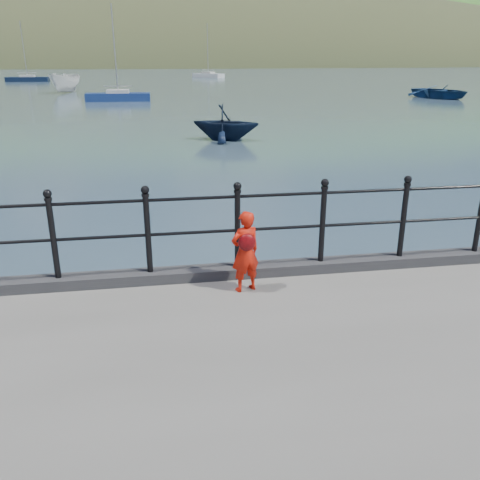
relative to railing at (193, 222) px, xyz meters
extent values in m
plane|color=#2D4251|center=(0.00, 0.15, -1.82)|extent=(600.00, 600.00, 0.00)
cube|color=#28282B|center=(0.00, 0.00, -0.75)|extent=(60.00, 0.30, 0.15)
cylinder|color=black|center=(0.00, 0.00, -0.15)|extent=(18.00, 0.04, 0.04)
cylinder|color=black|center=(0.00, 0.00, 0.32)|extent=(18.00, 0.04, 0.04)
cylinder|color=black|center=(-1.80, 0.00, -0.15)|extent=(0.08, 0.08, 1.05)
sphere|color=black|center=(-1.80, 0.00, 0.47)|extent=(0.11, 0.11, 0.11)
cylinder|color=black|center=(-0.60, 0.00, -0.15)|extent=(0.08, 0.08, 1.05)
sphere|color=black|center=(-0.60, 0.00, 0.47)|extent=(0.11, 0.11, 0.11)
cylinder|color=black|center=(0.60, 0.00, -0.15)|extent=(0.08, 0.08, 1.05)
sphere|color=black|center=(0.60, 0.00, 0.47)|extent=(0.11, 0.11, 0.11)
cylinder|color=black|center=(1.80, 0.00, -0.15)|extent=(0.08, 0.08, 1.05)
sphere|color=black|center=(1.80, 0.00, 0.47)|extent=(0.11, 0.11, 0.11)
cylinder|color=black|center=(3.00, 0.00, -0.15)|extent=(0.08, 0.08, 1.05)
sphere|color=black|center=(3.00, 0.00, 0.47)|extent=(0.11, 0.11, 0.11)
cylinder|color=black|center=(4.20, 0.00, -0.15)|extent=(0.08, 0.08, 1.05)
ellipsoid|color=#333A21|center=(20.00, 195.15, -17.22)|extent=(400.00, 100.00, 88.00)
ellipsoid|color=#387026|center=(60.00, 255.15, -29.12)|extent=(600.00, 180.00, 156.00)
cube|color=silver|center=(-35.00, 181.15, 1.18)|extent=(9.00, 6.00, 6.00)
cube|color=#4C4744|center=(-35.00, 181.15, 5.18)|extent=(9.50, 6.50, 2.00)
cube|color=silver|center=(-12.00, 181.15, 1.18)|extent=(9.00, 6.00, 6.00)
cube|color=#4C4744|center=(-12.00, 181.15, 5.18)|extent=(9.50, 6.50, 2.00)
cube|color=silver|center=(18.00, 181.15, 1.18)|extent=(9.00, 6.00, 6.00)
cube|color=#4C4744|center=(18.00, 181.15, 5.18)|extent=(9.50, 6.50, 2.00)
cube|color=silver|center=(45.00, 181.15, 1.18)|extent=(9.00, 6.00, 6.00)
cube|color=#4C4744|center=(45.00, 181.15, 5.18)|extent=(9.50, 6.50, 2.00)
imported|color=red|center=(0.63, -0.46, -0.28)|extent=(0.46, 0.37, 1.08)
ellipsoid|color=red|center=(0.63, -0.59, -0.11)|extent=(0.22, 0.11, 0.23)
imported|color=navy|center=(26.42, 39.82, -1.20)|extent=(6.02, 7.08, 1.24)
imported|color=white|center=(-9.75, 52.87, -0.77)|extent=(3.62, 5.84, 2.11)
imported|color=black|center=(2.90, 18.19, -0.97)|extent=(4.08, 3.86, 1.70)
cube|color=black|center=(-19.42, 79.19, -1.57)|extent=(6.22, 1.95, 0.90)
cube|color=beige|center=(-19.42, 79.19, -1.07)|extent=(2.18, 1.36, 0.50)
cylinder|color=#A5A5A8|center=(-19.42, 79.19, 2.83)|extent=(0.10, 0.10, 7.90)
cylinder|color=#A5A5A8|center=(-19.42, 79.19, -0.52)|extent=(2.79, 0.08, 0.06)
cube|color=silver|center=(9.44, 89.60, -1.57)|extent=(5.59, 5.98, 0.90)
cube|color=beige|center=(9.44, 89.60, -1.07)|extent=(2.45, 2.53, 0.50)
cylinder|color=#A5A5A8|center=(9.44, 89.60, 3.08)|extent=(0.10, 0.10, 8.41)
cylinder|color=#A5A5A8|center=(9.44, 89.60, -0.52)|extent=(1.92, 2.17, 0.06)
cube|color=navy|center=(-3.58, 41.61, -1.57)|extent=(5.63, 1.87, 0.90)
cube|color=beige|center=(-3.58, 41.61, -1.07)|extent=(1.98, 1.28, 0.50)
cylinder|color=#A5A5A8|center=(-3.58, 41.61, 2.52)|extent=(0.10, 0.10, 7.29)
cylinder|color=#A5A5A8|center=(-3.58, 41.61, -0.52)|extent=(2.52, 0.09, 0.06)
camera|label=1|loc=(-0.42, -6.44, 2.09)|focal=38.00mm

